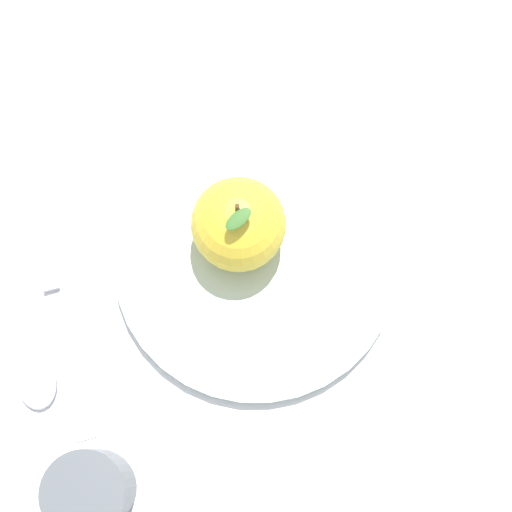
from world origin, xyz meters
name	(u,v)px	position (x,y,z in m)	size (l,w,h in m)	color
ground_plane	(231,264)	(0.00, 0.00, 0.00)	(2.40, 2.40, 0.00)	silver
dinner_plate	(256,259)	(0.00, 0.02, 0.01)	(0.25, 0.25, 0.02)	#B2C6B2
apple	(239,224)	(-0.02, 0.01, 0.06)	(0.08, 0.08, 0.09)	gold
cup	(89,491)	(0.18, -0.13, 0.04)	(0.07, 0.07, 0.06)	#4C5156
knife	(54,297)	(0.02, -0.16, 0.00)	(0.21, 0.06, 0.01)	silver
spoon	(32,358)	(0.07, -0.18, 0.01)	(0.18, 0.05, 0.01)	silver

